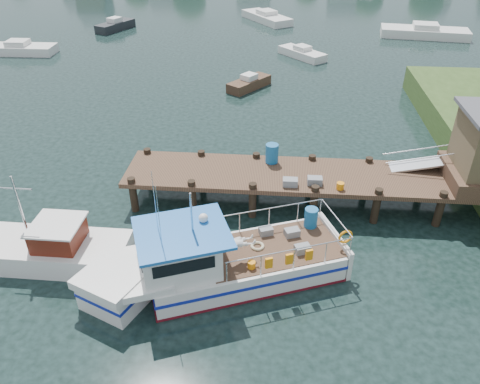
# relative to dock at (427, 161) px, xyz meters

# --- Properties ---
(ground_plane) EXTENTS (160.00, 160.00, 0.00)m
(ground_plane) POSITION_rel_dock_xyz_m (-6.51, -0.01, -2.24)
(ground_plane) COLOR black
(dock) EXTENTS (16.60, 3.00, 4.78)m
(dock) POSITION_rel_dock_xyz_m (0.00, 0.00, 0.00)
(dock) COLOR #4A3223
(dock) RESTS_ON ground
(lobster_boat) EXTENTS (9.09, 5.42, 4.50)m
(lobster_boat) POSITION_rel_dock_xyz_m (-8.10, -5.33, -1.42)
(lobster_boat) COLOR silver
(lobster_boat) RESTS_ON ground
(work_boat) EXTENTS (6.79, 2.13, 3.58)m
(work_boat) POSITION_rel_dock_xyz_m (-14.45, -4.74, -1.67)
(work_boat) COLOR silver
(work_boat) RESTS_ON ground
(moored_rowboat) EXTENTS (3.00, 3.50, 1.01)m
(moored_rowboat) POSITION_rel_dock_xyz_m (-8.18, 13.87, -1.87)
(moored_rowboat) COLOR #4A3223
(moored_rowboat) RESTS_ON ground
(moored_a) EXTENTS (6.04, 2.17, 1.11)m
(moored_a) POSITION_rel_dock_xyz_m (-28.01, 20.55, -1.83)
(moored_a) COLOR silver
(moored_a) RESTS_ON ground
(moored_b) EXTENTS (4.01, 4.21, 0.96)m
(moored_b) POSITION_rel_dock_xyz_m (-4.33, 21.47, -1.89)
(moored_b) COLOR silver
(moored_b) RESTS_ON ground
(moored_c) EXTENTS (8.18, 3.75, 1.25)m
(moored_c) POSITION_rel_dock_xyz_m (7.26, 28.93, -1.78)
(moored_c) COLOR silver
(moored_c) RESTS_ON ground
(moored_d) EXTENTS (5.63, 6.75, 1.13)m
(moored_d) POSITION_rel_dock_xyz_m (-7.71, 34.07, -1.82)
(moored_d) COLOR silver
(moored_d) RESTS_ON ground
(moored_e) EXTENTS (3.14, 4.48, 1.18)m
(moored_e) POSITION_rel_dock_xyz_m (-22.44, 29.14, -1.80)
(moored_e) COLOR black
(moored_e) RESTS_ON ground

